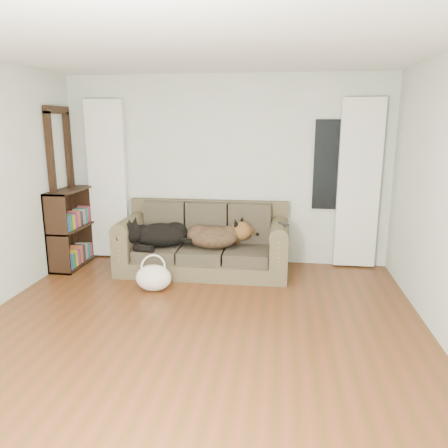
# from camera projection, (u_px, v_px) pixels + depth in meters

# --- Properties ---
(floor) EXTENTS (5.00, 5.00, 0.00)m
(floor) POSITION_uv_depth(u_px,v_px,m) (190.00, 343.00, 3.98)
(floor) COLOR #4C2D12
(floor) RESTS_ON ground
(ceiling) EXTENTS (5.00, 5.00, 0.00)m
(ceiling) POSITION_uv_depth(u_px,v_px,m) (184.00, 38.00, 3.38)
(ceiling) COLOR white
(ceiling) RESTS_ON ground
(wall_back) EXTENTS (4.50, 0.04, 2.60)m
(wall_back) POSITION_uv_depth(u_px,v_px,m) (226.00, 171.00, 6.09)
(wall_back) COLOR beige
(wall_back) RESTS_ON ground
(curtain_left) EXTENTS (0.55, 0.08, 2.25)m
(curtain_left) POSITION_uv_depth(u_px,v_px,m) (108.00, 180.00, 6.27)
(curtain_left) COLOR silver
(curtain_left) RESTS_ON ground
(curtain_right) EXTENTS (0.55, 0.08, 2.25)m
(curtain_right) POSITION_uv_depth(u_px,v_px,m) (359.00, 185.00, 5.82)
(curtain_right) COLOR silver
(curtain_right) RESTS_ON ground
(window_pane) EXTENTS (0.50, 0.03, 1.20)m
(window_pane) POSITION_uv_depth(u_px,v_px,m) (332.00, 165.00, 5.85)
(window_pane) COLOR black
(window_pane) RESTS_ON wall_back
(door_casing) EXTENTS (0.07, 0.60, 2.10)m
(door_casing) POSITION_uv_depth(u_px,v_px,m) (63.00, 190.00, 6.00)
(door_casing) COLOR black
(door_casing) RESTS_ON ground
(sofa) EXTENTS (2.22, 0.96, 0.91)m
(sofa) POSITION_uv_depth(u_px,v_px,m) (203.00, 239.00, 5.81)
(sofa) COLOR brown
(sofa) RESTS_ON floor
(dog_black_lab) EXTENTS (0.82, 0.65, 0.31)m
(dog_black_lab) POSITION_uv_depth(u_px,v_px,m) (158.00, 237.00, 5.79)
(dog_black_lab) COLOR black
(dog_black_lab) RESTS_ON sofa
(dog_shepherd) EXTENTS (0.78, 0.61, 0.32)m
(dog_shepherd) POSITION_uv_depth(u_px,v_px,m) (215.00, 237.00, 5.75)
(dog_shepherd) COLOR black
(dog_shepherd) RESTS_ON sofa
(tv_remote) EXTENTS (0.15, 0.20, 0.02)m
(tv_remote) POSITION_uv_depth(u_px,v_px,m) (284.00, 224.00, 5.43)
(tv_remote) COLOR black
(tv_remote) RESTS_ON sofa
(tote_bag) EXTENTS (0.47, 0.39, 0.31)m
(tote_bag) POSITION_uv_depth(u_px,v_px,m) (154.00, 277.00, 5.19)
(tote_bag) COLOR beige
(tote_bag) RESTS_ON floor
(bookshelf) EXTENTS (0.41, 0.89, 1.07)m
(bookshelf) POSITION_uv_depth(u_px,v_px,m) (72.00, 230.00, 6.05)
(bookshelf) COLOR black
(bookshelf) RESTS_ON floor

